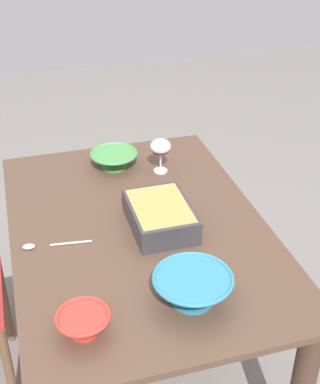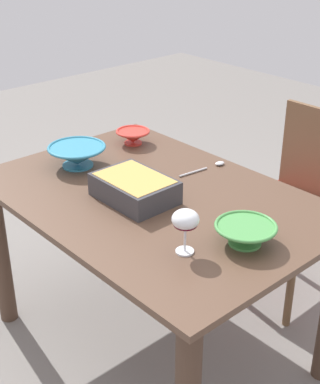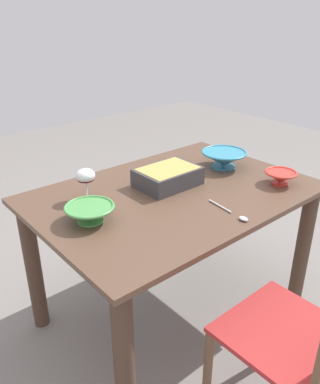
{
  "view_description": "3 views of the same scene",
  "coord_description": "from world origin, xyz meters",
  "px_view_note": "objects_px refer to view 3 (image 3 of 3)",
  "views": [
    {
      "loc": [
        1.57,
        -0.37,
        1.89
      ],
      "look_at": [
        -0.13,
        0.12,
        0.79
      ],
      "focal_mm": 50.29,
      "sensor_mm": 36.0,
      "label": 1
    },
    {
      "loc": [
        -1.44,
        1.26,
        1.72
      ],
      "look_at": [
        -0.11,
        0.07,
        0.82
      ],
      "focal_mm": 52.5,
      "sensor_mm": 36.0,
      "label": 2
    },
    {
      "loc": [
        -1.15,
        -1.25,
        1.53
      ],
      "look_at": [
        -0.09,
        -0.0,
        0.77
      ],
      "focal_mm": 36.39,
      "sensor_mm": 36.0,
      "label": 3
    }
  ],
  "objects_px": {
    "mixing_bowl": "(281,177)",
    "small_bowl": "(90,212)",
    "chair": "(310,341)",
    "casserole_dish": "(168,176)",
    "dining_table": "(174,218)",
    "wine_glass": "(86,177)",
    "serving_bowl": "(224,158)",
    "serving_spoon": "(235,214)"
  },
  "relations": [
    {
      "from": "dining_table",
      "to": "serving_bowl",
      "type": "xyz_separation_m",
      "value": [
        0.42,
        0.06,
        0.2
      ]
    },
    {
      "from": "chair",
      "to": "small_bowl",
      "type": "height_order",
      "value": "chair"
    },
    {
      "from": "wine_glass",
      "to": "serving_spoon",
      "type": "height_order",
      "value": "wine_glass"
    },
    {
      "from": "serving_bowl",
      "to": "serving_spoon",
      "type": "xyz_separation_m",
      "value": [
        -0.39,
        -0.41,
        -0.04
      ]
    },
    {
      "from": "dining_table",
      "to": "small_bowl",
      "type": "xyz_separation_m",
      "value": [
        -0.46,
        0.01,
        0.19
      ]
    },
    {
      "from": "chair",
      "to": "casserole_dish",
      "type": "relative_size",
      "value": 3.01
    },
    {
      "from": "wine_glass",
      "to": "small_bowl",
      "type": "relative_size",
      "value": 0.74
    },
    {
      "from": "mixing_bowl",
      "to": "small_bowl",
      "type": "bearing_deg",
      "value": 162.85
    },
    {
      "from": "chair",
      "to": "mixing_bowl",
      "type": "height_order",
      "value": "chair"
    },
    {
      "from": "chair",
      "to": "mixing_bowl",
      "type": "xyz_separation_m",
      "value": [
        0.58,
        0.55,
        0.28
      ]
    },
    {
      "from": "wine_glass",
      "to": "small_bowl",
      "type": "height_order",
      "value": "wine_glass"
    },
    {
      "from": "serving_bowl",
      "to": "dining_table",
      "type": "bearing_deg",
      "value": -171.66
    },
    {
      "from": "casserole_dish",
      "to": "serving_spoon",
      "type": "distance_m",
      "value": 0.43
    },
    {
      "from": "casserole_dish",
      "to": "chair",
      "type": "bearing_deg",
      "value": -98.68
    },
    {
      "from": "serving_bowl",
      "to": "casserole_dish",
      "type": "bearing_deg",
      "value": 177.98
    },
    {
      "from": "serving_spoon",
      "to": "wine_glass",
      "type": "bearing_deg",
      "value": 126.28
    },
    {
      "from": "wine_glass",
      "to": "serving_bowl",
      "type": "xyz_separation_m",
      "value": [
        0.79,
        -0.13,
        -0.06
      ]
    },
    {
      "from": "chair",
      "to": "serving_spoon",
      "type": "xyz_separation_m",
      "value": [
        0.14,
        0.47,
        0.25
      ]
    },
    {
      "from": "chair",
      "to": "dining_table",
      "type": "bearing_deg",
      "value": 82.12
    },
    {
      "from": "wine_glass",
      "to": "serving_bowl",
      "type": "distance_m",
      "value": 0.8
    },
    {
      "from": "mixing_bowl",
      "to": "dining_table",
      "type": "bearing_deg",
      "value": 149.09
    },
    {
      "from": "small_bowl",
      "to": "serving_spoon",
      "type": "height_order",
      "value": "small_bowl"
    },
    {
      "from": "chair",
      "to": "wine_glass",
      "type": "relative_size",
      "value": 5.94
    },
    {
      "from": "mixing_bowl",
      "to": "small_bowl",
      "type": "relative_size",
      "value": 0.77
    },
    {
      "from": "wine_glass",
      "to": "mixing_bowl",
      "type": "bearing_deg",
      "value": -29.43
    },
    {
      "from": "wine_glass",
      "to": "serving_bowl",
      "type": "bearing_deg",
      "value": -9.3
    },
    {
      "from": "dining_table",
      "to": "serving_spoon",
      "type": "xyz_separation_m",
      "value": [
        0.03,
        -0.35,
        0.16
      ]
    },
    {
      "from": "mixing_bowl",
      "to": "serving_bowl",
      "type": "bearing_deg",
      "value": 96.64
    },
    {
      "from": "wine_glass",
      "to": "serving_spoon",
      "type": "bearing_deg",
      "value": -53.72
    },
    {
      "from": "dining_table",
      "to": "small_bowl",
      "type": "height_order",
      "value": "small_bowl"
    },
    {
      "from": "chair",
      "to": "serving_bowl",
      "type": "xyz_separation_m",
      "value": [
        0.54,
        0.88,
        0.29
      ]
    },
    {
      "from": "casserole_dish",
      "to": "serving_bowl",
      "type": "distance_m",
      "value": 0.4
    },
    {
      "from": "chair",
      "to": "mixing_bowl",
      "type": "distance_m",
      "value": 0.84
    },
    {
      "from": "dining_table",
      "to": "wine_glass",
      "type": "relative_size",
      "value": 8.72
    },
    {
      "from": "wine_glass",
      "to": "serving_bowl",
      "type": "height_order",
      "value": "wine_glass"
    },
    {
      "from": "serving_spoon",
      "to": "casserole_dish",
      "type": "bearing_deg",
      "value": 90.85
    },
    {
      "from": "casserole_dish",
      "to": "mixing_bowl",
      "type": "relative_size",
      "value": 1.88
    },
    {
      "from": "dining_table",
      "to": "serving_spoon",
      "type": "bearing_deg",
      "value": -85.13
    },
    {
      "from": "wine_glass",
      "to": "serving_spoon",
      "type": "distance_m",
      "value": 0.68
    },
    {
      "from": "chair",
      "to": "serving_spoon",
      "type": "height_order",
      "value": "chair"
    },
    {
      "from": "small_bowl",
      "to": "serving_spoon",
      "type": "bearing_deg",
      "value": -36.08
    },
    {
      "from": "dining_table",
      "to": "casserole_dish",
      "type": "height_order",
      "value": "casserole_dish"
    }
  ]
}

